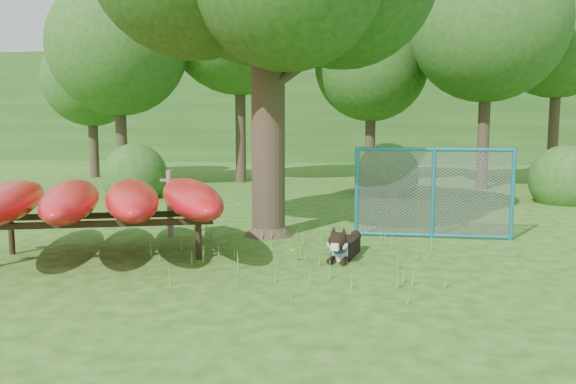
# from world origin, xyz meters

# --- Properties ---
(ground) EXTENTS (80.00, 80.00, 0.00)m
(ground) POSITION_xyz_m (0.00, 0.00, 0.00)
(ground) COLOR #235110
(ground) RESTS_ON ground
(wooden_post) EXTENTS (0.33, 0.15, 1.22)m
(wooden_post) POSITION_xyz_m (-2.12, 2.34, 0.64)
(wooden_post) COLOR #6D6052
(wooden_post) RESTS_ON ground
(kayak_rack) EXTENTS (4.65, 4.17, 1.17)m
(kayak_rack) POSITION_xyz_m (-2.62, 0.72, 0.89)
(kayak_rack) COLOR black
(kayak_rack) RESTS_ON ground
(husky_dog) EXTENTS (0.49, 1.22, 0.55)m
(husky_dog) POSITION_xyz_m (1.07, 1.11, 0.20)
(husky_dog) COLOR black
(husky_dog) RESTS_ON ground
(fence_section) EXTENTS (2.79, 0.10, 2.72)m
(fence_section) POSITION_xyz_m (2.58, 2.91, 0.82)
(fence_section) COLOR teal
(fence_section) RESTS_ON ground
(wildflower_clump) EXTENTS (0.09, 0.10, 0.20)m
(wildflower_clump) POSITION_xyz_m (0.32, 0.80, 0.16)
(wildflower_clump) COLOR #519B32
(wildflower_clump) RESTS_ON ground
(bg_tree_a) EXTENTS (4.40, 4.40, 6.70)m
(bg_tree_a) POSITION_xyz_m (-6.50, 10.00, 4.48)
(bg_tree_a) COLOR #36291D
(bg_tree_a) RESTS_ON ground
(bg_tree_b) EXTENTS (5.20, 5.20, 8.22)m
(bg_tree_b) POSITION_xyz_m (-3.00, 12.00, 5.61)
(bg_tree_b) COLOR #36291D
(bg_tree_b) RESTS_ON ground
(bg_tree_c) EXTENTS (4.00, 4.00, 6.12)m
(bg_tree_c) POSITION_xyz_m (1.50, 13.00, 4.11)
(bg_tree_c) COLOR #36291D
(bg_tree_c) RESTS_ON ground
(bg_tree_d) EXTENTS (4.80, 4.80, 7.50)m
(bg_tree_d) POSITION_xyz_m (5.00, 11.00, 5.08)
(bg_tree_d) COLOR #36291D
(bg_tree_d) RESTS_ON ground
(bg_tree_e) EXTENTS (4.60, 4.60, 7.55)m
(bg_tree_e) POSITION_xyz_m (8.00, 14.00, 5.23)
(bg_tree_e) COLOR #36291D
(bg_tree_e) RESTS_ON ground
(bg_tree_f) EXTENTS (3.60, 3.60, 5.55)m
(bg_tree_f) POSITION_xyz_m (-9.00, 13.00, 3.73)
(bg_tree_f) COLOR #36291D
(bg_tree_f) RESTS_ON ground
(shrub_left) EXTENTS (1.80, 1.80, 1.80)m
(shrub_left) POSITION_xyz_m (-5.00, 7.50, 0.00)
(shrub_left) COLOR #24521A
(shrub_left) RESTS_ON ground
(shrub_right) EXTENTS (1.80, 1.80, 1.80)m
(shrub_right) POSITION_xyz_m (6.50, 8.00, 0.00)
(shrub_right) COLOR #24521A
(shrub_right) RESTS_ON ground
(shrub_mid) EXTENTS (1.80, 1.80, 1.80)m
(shrub_mid) POSITION_xyz_m (2.00, 9.00, 0.00)
(shrub_mid) COLOR #24521A
(shrub_mid) RESTS_ON ground
(wooded_hillside) EXTENTS (80.00, 12.00, 6.00)m
(wooded_hillside) POSITION_xyz_m (0.00, 28.00, 3.00)
(wooded_hillside) COLOR #24521A
(wooded_hillside) RESTS_ON ground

